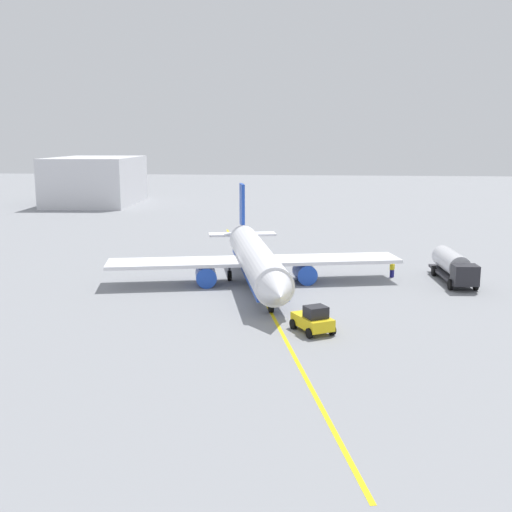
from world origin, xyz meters
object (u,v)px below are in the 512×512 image
refueling_worker (392,270)px  safety_cone_nose (314,318)px  airplane (255,259)px  pushback_tug (313,320)px  fuel_tanker (453,266)px

refueling_worker → safety_cone_nose: bearing=-25.5°
airplane → refueling_worker: size_ratio=19.50×
pushback_tug → safety_cone_nose: (-2.97, 0.02, -0.72)m
airplane → pushback_tug: 17.48m
safety_cone_nose → fuel_tanker: bearing=137.8°
airplane → pushback_tug: airplane is taller
fuel_tanker → refueling_worker: (-1.56, -6.15, -0.90)m
airplane → fuel_tanker: (-2.71, 20.76, -0.82)m
airplane → safety_cone_nose: bearing=25.1°
pushback_tug → safety_cone_nose: pushback_tug is taller
safety_cone_nose → airplane: bearing=-154.9°
refueling_worker → safety_cone_nose: size_ratio=2.93×
refueling_worker → safety_cone_nose: refueling_worker is taller
airplane → fuel_tanker: bearing=97.4°
fuel_tanker → safety_cone_nose: (16.01, -14.54, -1.43)m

